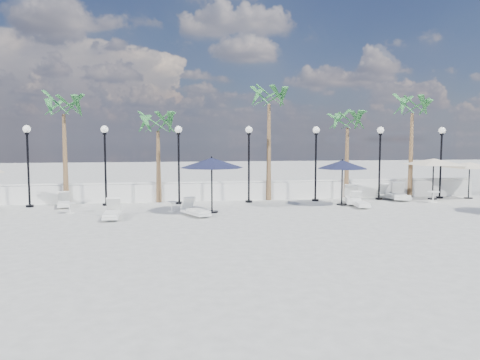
{
  "coord_description": "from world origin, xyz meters",
  "views": [
    {
      "loc": [
        -4.11,
        -16.62,
        3.19
      ],
      "look_at": [
        -1.09,
        2.48,
        1.5
      ],
      "focal_mm": 35.0,
      "sensor_mm": 36.0,
      "label": 1
    }
  ],
  "objects": [
    {
      "name": "lamppost_6",
      "position": [
        10.5,
        6.5,
        2.49
      ],
      "size": [
        0.36,
        0.36,
        3.84
      ],
      "color": "black",
      "rests_on": "ground"
    },
    {
      "name": "balustrade",
      "position": [
        0.0,
        7.5,
        0.47
      ],
      "size": [
        26.0,
        0.3,
        1.01
      ],
      "color": "silver",
      "rests_on": "ground"
    },
    {
      "name": "palm_4",
      "position": [
        9.2,
        7.3,
        4.73
      ],
      "size": [
        2.6,
        2.6,
        5.7
      ],
      "color": "brown",
      "rests_on": "ground"
    },
    {
      "name": "lounger_3",
      "position": [
        -2.94,
        2.69,
        0.22
      ],
      "size": [
        1.24,
        1.84,
        0.66
      ],
      "rotation": [
        0.0,
        0.0,
        0.42
      ],
      "color": "silver",
      "rests_on": "ground"
    },
    {
      "name": "parasol_cream_sq_b",
      "position": [
        12.0,
        6.2,
        1.95
      ],
      "size": [
        4.21,
        4.21,
        2.11
      ],
      "color": "black",
      "rests_on": "ground"
    },
    {
      "name": "lounger_1",
      "position": [
        -6.29,
        2.51,
        0.23
      ],
      "size": [
        0.63,
        1.86,
        0.7
      ],
      "rotation": [
        0.0,
        0.0,
        0.01
      ],
      "color": "silver",
      "rests_on": "ground"
    },
    {
      "name": "lamppost_4",
      "position": [
        3.5,
        6.5,
        2.49
      ],
      "size": [
        0.36,
        0.36,
        3.84
      ],
      "color": "black",
      "rests_on": "ground"
    },
    {
      "name": "palm_1",
      "position": [
        -4.5,
        7.3,
        3.75
      ],
      "size": [
        2.6,
        2.6,
        4.7
      ],
      "color": "brown",
      "rests_on": "ground"
    },
    {
      "name": "lounger_5",
      "position": [
        4.96,
        5.13,
        0.27
      ],
      "size": [
        1.29,
        2.26,
        0.81
      ],
      "rotation": [
        0.0,
        0.0,
        -0.29
      ],
      "color": "silver",
      "rests_on": "ground"
    },
    {
      "name": "parasol_cream_sq_a",
      "position": [
        9.9,
        6.2,
        2.16
      ],
      "size": [
        4.75,
        4.75,
        2.33
      ],
      "color": "black",
      "rests_on": "ground"
    },
    {
      "name": "lounger_2",
      "position": [
        -8.9,
        6.22,
        0.21
      ],
      "size": [
        0.81,
        1.71,
        0.62
      ],
      "rotation": [
        0.0,
        0.0,
        0.18
      ],
      "color": "silver",
      "rests_on": "ground"
    },
    {
      "name": "palm_0",
      "position": [
        -9.0,
        7.3,
        4.53
      ],
      "size": [
        2.6,
        2.6,
        5.5
      ],
      "color": "brown",
      "rests_on": "ground"
    },
    {
      "name": "lamppost_1",
      "position": [
        -7.0,
        6.5,
        2.49
      ],
      "size": [
        0.36,
        0.36,
        3.84
      ],
      "color": "black",
      "rests_on": "ground"
    },
    {
      "name": "lamppost_3",
      "position": [
        0.0,
        6.5,
        2.49
      ],
      "size": [
        0.36,
        0.36,
        3.84
      ],
      "color": "black",
      "rests_on": "ground"
    },
    {
      "name": "palm_3",
      "position": [
        5.5,
        7.3,
        3.95
      ],
      "size": [
        2.6,
        2.6,
        4.9
      ],
      "color": "brown",
      "rests_on": "ground"
    },
    {
      "name": "lamppost_2",
      "position": [
        -3.5,
        6.5,
        2.49
      ],
      "size": [
        0.36,
        0.36,
        3.84
      ],
      "color": "black",
      "rests_on": "ground"
    },
    {
      "name": "side_table_1",
      "position": [
        -3.89,
        4.06,
        0.27
      ],
      "size": [
        0.47,
        0.47,
        0.45
      ],
      "color": "silver",
      "rests_on": "ground"
    },
    {
      "name": "ground",
      "position": [
        0.0,
        0.0,
        0.0
      ],
      "size": [
        100.0,
        100.0,
        0.0
      ],
      "primitive_type": "plane",
      "color": "gray",
      "rests_on": "ground"
    },
    {
      "name": "side_table_0",
      "position": [
        -8.23,
        4.21,
        0.28
      ],
      "size": [
        0.47,
        0.47,
        0.46
      ],
      "color": "silver",
      "rests_on": "ground"
    },
    {
      "name": "lounger_7",
      "position": [
        7.67,
        6.22,
        0.24
      ],
      "size": [
        1.26,
        2.03,
        0.73
      ],
      "rotation": [
        0.0,
        0.0,
        0.36
      ],
      "color": "silver",
      "rests_on": "ground"
    },
    {
      "name": "lounger_6",
      "position": [
        8.02,
        6.22,
        0.26
      ],
      "size": [
        1.41,
        2.17,
        0.78
      ],
      "rotation": [
        0.0,
        0.0,
        -0.4
      ],
      "color": "silver",
      "rests_on": "ground"
    },
    {
      "name": "palm_2",
      "position": [
        1.2,
        7.3,
        5.12
      ],
      "size": [
        2.6,
        2.6,
        6.1
      ],
      "color": "brown",
      "rests_on": "ground"
    },
    {
      "name": "parasol_navy_left",
      "position": [
        -2.17,
        3.5,
        2.16
      ],
      "size": [
        2.77,
        2.77,
        2.45
      ],
      "color": "black",
      "rests_on": "ground"
    },
    {
      "name": "lounger_4",
      "position": [
        4.85,
        4.0,
        0.21
      ],
      "size": [
        0.73,
        1.75,
        0.64
      ],
      "rotation": [
        0.0,
        0.0,
        -0.11
      ],
      "color": "silver",
      "rests_on": "ground"
    },
    {
      "name": "lamppost_0",
      "position": [
        -10.5,
        6.5,
        2.49
      ],
      "size": [
        0.36,
        0.36,
        3.84
      ],
      "color": "black",
      "rests_on": "ground"
    },
    {
      "name": "side_table_2",
      "position": [
        9.18,
        4.97,
        0.34
      ],
      "size": [
        0.58,
        0.58,
        0.56
      ],
      "color": "silver",
      "rests_on": "ground"
    },
    {
      "name": "lamppost_5",
      "position": [
        7.0,
        6.5,
        2.49
      ],
      "size": [
        0.36,
        0.36,
        3.84
      ],
      "color": "black",
      "rests_on": "ground"
    },
    {
      "name": "parasol_navy_mid",
      "position": [
        4.31,
        4.88,
        1.96
      ],
      "size": [
        2.49,
        2.49,
        2.23
      ],
      "color": "black",
      "rests_on": "ground"
    }
  ]
}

